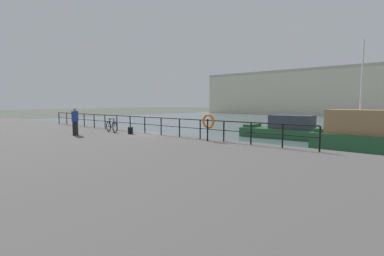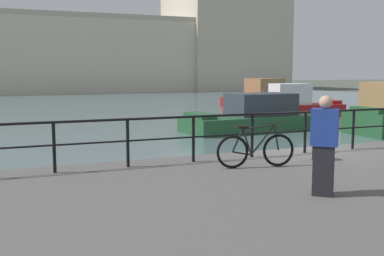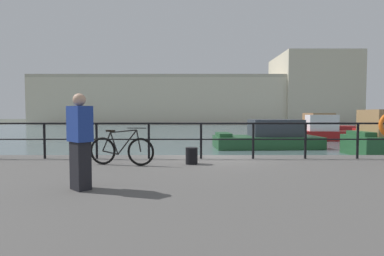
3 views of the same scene
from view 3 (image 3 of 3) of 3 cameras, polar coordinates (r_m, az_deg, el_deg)
ground_plane at (r=9.75m, az=3.55°, el=-10.94°), size 240.00×240.00×0.00m
water_basin at (r=39.72m, az=1.07°, el=-0.55°), size 80.00×60.00×0.01m
harbor_building at (r=70.42m, az=7.16°, el=5.64°), size 71.87×16.19×15.87m
moored_blue_motorboat at (r=38.41m, az=23.92°, el=0.34°), size 9.38×4.50×2.38m
moored_green_narrowboat at (r=27.89m, az=24.93°, el=-0.53°), size 6.23×2.89×2.21m
moored_white_yacht at (r=20.55m, az=14.86°, el=-1.76°), size 7.10×3.30×1.91m
quay_railing at (r=8.74m, az=-3.05°, el=-1.18°), size 23.36×0.07×1.08m
parked_bicycle at (r=7.87m, az=-13.25°, el=-4.21°), size 1.75×0.38×0.98m
mooring_bollard at (r=7.84m, az=0.20°, el=-5.41°), size 0.32×0.32×0.44m
standing_person at (r=5.51m, az=-20.60°, el=-2.32°), size 0.51×0.50×1.69m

